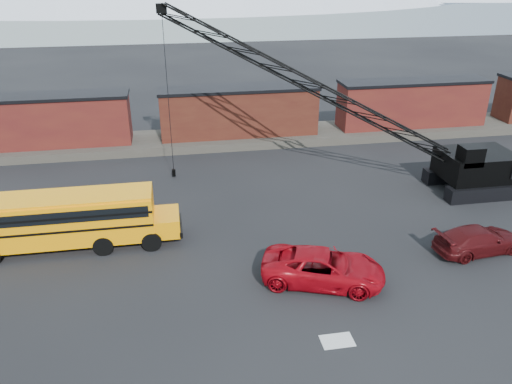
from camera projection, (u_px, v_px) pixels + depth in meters
ground at (302, 287)px, 24.73m from camera, size 160.00×160.00×0.00m
gravel_berm at (239, 138)px, 44.21m from camera, size 120.00×5.00×0.70m
boxcar_west_near at (45, 121)px, 40.70m from camera, size 13.70×3.10×4.17m
boxcar_mid at (239, 111)px, 43.18m from camera, size 13.70×3.10×4.17m
boxcar_east_near at (412, 103)px, 45.66m from camera, size 13.70×3.10×4.17m
snow_patch at (337, 341)px, 21.24m from camera, size 1.40×0.90×0.02m
school_bus at (68, 219)px, 27.43m from camera, size 11.65×2.65×3.19m
red_pickup at (323, 267)px, 24.79m from camera, size 6.69×4.69×1.70m
maroon_suv at (478, 240)px, 27.44m from camera, size 5.30×2.67×1.48m
crawler_crane at (314, 87)px, 33.10m from camera, size 23.86×8.42×12.36m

